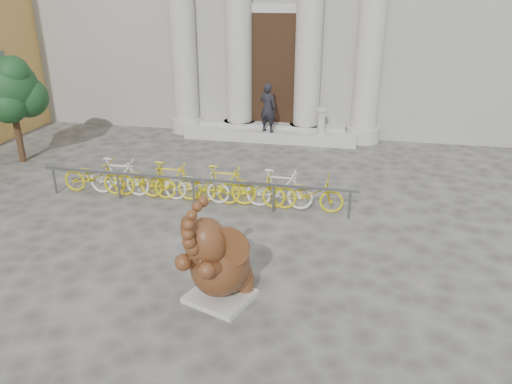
% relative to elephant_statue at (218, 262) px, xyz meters
% --- Properties ---
extents(ground, '(80.00, 80.00, 0.00)m').
position_rel_elephant_statue_xyz_m(ground, '(-0.82, 0.37, -0.76)').
color(ground, '#474442').
rests_on(ground, ground).
extents(entrance_steps, '(6.00, 1.20, 0.36)m').
position_rel_elephant_statue_xyz_m(entrance_steps, '(-0.82, 9.77, -0.58)').
color(entrance_steps, '#A8A59E').
rests_on(entrance_steps, ground).
extents(elephant_statue, '(1.40, 1.66, 2.09)m').
position_rel_elephant_statue_xyz_m(elephant_statue, '(0.00, 0.00, 0.00)').
color(elephant_statue, '#A8A59E').
rests_on(elephant_statue, ground).
extents(bike_rack, '(8.00, 0.53, 1.00)m').
position_rel_elephant_statue_xyz_m(bike_rack, '(-1.69, 4.02, -0.26)').
color(bike_rack, slate).
rests_on(bike_rack, ground).
extents(tree, '(1.86, 1.70, 3.23)m').
position_rel_elephant_statue_xyz_m(tree, '(-7.90, 5.85, 1.49)').
color(tree, '#332114').
rests_on(tree, ground).
extents(pedestrian, '(0.71, 0.59, 1.68)m').
position_rel_elephant_statue_xyz_m(pedestrian, '(-0.86, 9.42, 0.44)').
color(pedestrian, black).
rests_on(pedestrian, entrance_steps).
extents(balustrade_post, '(0.36, 0.36, 0.89)m').
position_rel_elephant_statue_xyz_m(balustrade_post, '(0.97, 9.47, 0.01)').
color(balustrade_post, '#A8A59E').
rests_on(balustrade_post, entrance_steps).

